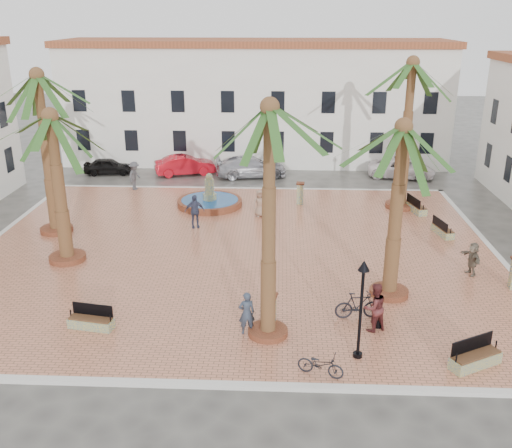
# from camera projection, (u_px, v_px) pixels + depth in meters

# --- Properties ---
(ground) EXTENTS (120.00, 120.00, 0.00)m
(ground) POSITION_uv_depth(u_px,v_px,m) (236.00, 253.00, 28.81)
(ground) COLOR #56544F
(ground) RESTS_ON ground
(plaza) EXTENTS (26.00, 22.00, 0.15)m
(plaza) POSITION_uv_depth(u_px,v_px,m) (236.00, 252.00, 28.79)
(plaza) COLOR #CF7C5A
(plaza) RESTS_ON ground
(kerb_n) EXTENTS (26.30, 0.30, 0.16)m
(kerb_n) POSITION_uv_depth(u_px,v_px,m) (249.00, 189.00, 39.09)
(kerb_n) COLOR silver
(kerb_n) RESTS_ON ground
(kerb_s) EXTENTS (26.30, 0.30, 0.16)m
(kerb_s) POSITION_uv_depth(u_px,v_px,m) (210.00, 385.00, 18.48)
(kerb_s) COLOR silver
(kerb_s) RESTS_ON ground
(kerb_e) EXTENTS (0.30, 22.30, 0.16)m
(kerb_e) POSITION_uv_depth(u_px,v_px,m) (498.00, 257.00, 28.23)
(kerb_e) COLOR silver
(kerb_e) RESTS_ON ground
(building_north) EXTENTS (30.40, 7.40, 9.50)m
(building_north) POSITION_uv_depth(u_px,v_px,m) (255.00, 101.00, 45.89)
(building_north) COLOR white
(building_north) RESTS_ON ground
(fountain) EXTENTS (4.01, 4.01, 2.07)m
(fountain) POSITION_uv_depth(u_px,v_px,m) (210.00, 201.00, 35.42)
(fountain) COLOR brown
(fountain) RESTS_ON plaza
(palm_nw) EXTENTS (5.64, 5.64, 8.77)m
(palm_nw) POSITION_uv_depth(u_px,v_px,m) (39.00, 94.00, 28.71)
(palm_nw) COLOR brown
(palm_nw) RESTS_ON plaza
(palm_sw) EXTENTS (5.65, 5.65, 7.37)m
(palm_sw) POSITION_uv_depth(u_px,v_px,m) (52.00, 136.00, 25.55)
(palm_sw) COLOR brown
(palm_sw) RESTS_ON plaza
(palm_s) EXTENTS (4.82, 4.82, 8.75)m
(palm_s) POSITION_uv_depth(u_px,v_px,m) (270.00, 133.00, 18.65)
(palm_s) COLOR brown
(palm_s) RESTS_ON plaza
(palm_e) EXTENTS (5.29, 5.29, 7.54)m
(palm_e) POSITION_uv_depth(u_px,v_px,m) (402.00, 149.00, 22.08)
(palm_e) COLOR brown
(palm_e) RESTS_ON plaza
(palm_ne) EXTENTS (5.76, 5.76, 9.04)m
(palm_ne) POSITION_uv_depth(u_px,v_px,m) (411.00, 80.00, 32.54)
(palm_ne) COLOR brown
(palm_ne) RESTS_ON plaza
(bench_s) EXTENTS (1.81, 0.83, 0.92)m
(bench_s) POSITION_uv_depth(u_px,v_px,m) (91.00, 322.00, 21.62)
(bench_s) COLOR gray
(bench_s) RESTS_ON plaza
(bench_se) EXTENTS (1.95, 1.42, 1.00)m
(bench_se) POSITION_uv_depth(u_px,v_px,m) (475.00, 359.00, 19.27)
(bench_se) COLOR gray
(bench_se) RESTS_ON plaza
(bench_e) EXTENTS (0.89, 1.78, 0.90)m
(bench_e) POSITION_uv_depth(u_px,v_px,m) (442.00, 230.00, 30.73)
(bench_e) COLOR gray
(bench_e) RESTS_ON plaza
(bench_ne) EXTENTS (0.97, 1.91, 0.96)m
(bench_ne) POSITION_uv_depth(u_px,v_px,m) (416.00, 208.00, 34.28)
(bench_ne) COLOR gray
(bench_ne) RESTS_ON plaza
(lamppost_s) EXTENTS (0.40, 0.40, 3.67)m
(lamppost_s) POSITION_uv_depth(u_px,v_px,m) (362.00, 293.00, 19.02)
(lamppost_s) COLOR black
(lamppost_s) RESTS_ON plaza
(lamppost_e) EXTENTS (0.40, 0.40, 3.69)m
(lamppost_e) POSITION_uv_depth(u_px,v_px,m) (396.00, 171.00, 33.60)
(lamppost_e) COLOR black
(lamppost_e) RESTS_ON plaza
(bollard_se) EXTENTS (0.58, 0.58, 1.40)m
(bollard_se) POSITION_uv_depth(u_px,v_px,m) (270.00, 310.00, 21.50)
(bollard_se) COLOR gray
(bollard_se) RESTS_ON plaza
(bollard_n) EXTENTS (0.54, 0.54, 1.39)m
(bollard_n) POSITION_uv_depth(u_px,v_px,m) (300.00, 193.00, 35.56)
(bollard_n) COLOR gray
(bollard_n) RESTS_ON plaza
(litter_bin) EXTENTS (0.34, 0.34, 0.67)m
(litter_bin) POSITION_uv_depth(u_px,v_px,m) (378.00, 319.00, 21.67)
(litter_bin) COLOR black
(litter_bin) RESTS_ON plaza
(cyclist_a) EXTENTS (0.70, 0.55, 1.70)m
(cyclist_a) POSITION_uv_depth(u_px,v_px,m) (247.00, 313.00, 21.04)
(cyclist_a) COLOR #303A4C
(cyclist_a) RESTS_ON plaza
(bicycle_a) EXTENTS (1.66, 1.04, 0.83)m
(bicycle_a) POSITION_uv_depth(u_px,v_px,m) (321.00, 364.00, 18.72)
(bicycle_a) COLOR black
(bicycle_a) RESTS_ON plaza
(cyclist_b) EXTENTS (1.16, 1.06, 1.92)m
(cyclist_b) POSITION_uv_depth(u_px,v_px,m) (374.00, 307.00, 21.23)
(cyclist_b) COLOR #572224
(cyclist_b) RESTS_ON plaza
(bicycle_b) EXTENTS (1.90, 0.75, 1.11)m
(bicycle_b) POSITION_uv_depth(u_px,v_px,m) (358.00, 305.00, 22.21)
(bicycle_b) COLOR black
(bicycle_b) RESTS_ON plaza
(pedestrian_fountain_a) EXTENTS (0.92, 0.78, 1.60)m
(pedestrian_fountain_a) POSITION_uv_depth(u_px,v_px,m) (260.00, 203.00, 33.36)
(pedestrian_fountain_a) COLOR #8E6D58
(pedestrian_fountain_a) RESTS_ON plaza
(pedestrian_fountain_b) EXTENTS (1.19, 0.73, 1.89)m
(pedestrian_fountain_b) POSITION_uv_depth(u_px,v_px,m) (195.00, 211.00, 31.59)
(pedestrian_fountain_b) COLOR #363D59
(pedestrian_fountain_b) RESTS_ON plaza
(pedestrian_north) EXTENTS (0.99, 1.38, 1.94)m
(pedestrian_north) POSITION_uv_depth(u_px,v_px,m) (135.00, 176.00, 38.41)
(pedestrian_north) COLOR #45464A
(pedestrian_north) RESTS_ON plaza
(pedestrian_east) EXTENTS (0.79, 1.51, 1.56)m
(pedestrian_east) POSITION_uv_depth(u_px,v_px,m) (472.00, 259.00, 25.89)
(pedestrian_east) COLOR #6C6252
(pedestrian_east) RESTS_ON plaza
(car_black) EXTENTS (3.71, 1.77, 1.22)m
(car_black) POSITION_uv_depth(u_px,v_px,m) (108.00, 166.00, 42.82)
(car_black) COLOR black
(car_black) RESTS_ON ground
(car_red) EXTENTS (4.71, 2.83, 1.46)m
(car_red) POSITION_uv_depth(u_px,v_px,m) (185.00, 165.00, 42.66)
(car_red) COLOR red
(car_red) RESTS_ON ground
(car_silver) EXTENTS (5.55, 3.10, 1.52)m
(car_silver) POSITION_uv_depth(u_px,v_px,m) (251.00, 167.00, 42.08)
(car_silver) COLOR #ACACB5
(car_silver) RESTS_ON ground
(car_white) EXTENTS (5.18, 3.04, 1.35)m
(car_white) POSITION_uv_depth(u_px,v_px,m) (401.00, 168.00, 41.94)
(car_white) COLOR white
(car_white) RESTS_ON ground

